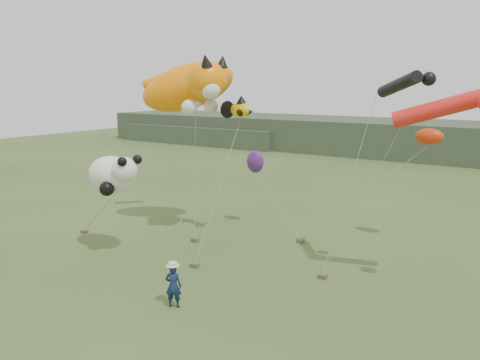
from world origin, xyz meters
name	(u,v)px	position (x,y,z in m)	size (l,w,h in m)	color
ground	(170,305)	(0.00, 0.00, 0.00)	(120.00, 120.00, 0.00)	#385123
headland	(399,139)	(-3.11, 44.69, 1.92)	(90.00, 13.00, 4.00)	#2D3D28
festival_attendant	(173,286)	(0.26, -0.04, 0.83)	(0.61, 0.40, 1.66)	#112141
sandbag_anchors	(214,249)	(-2.03, 5.65, 0.09)	(14.03, 5.93, 0.18)	brown
cat_kite	(191,86)	(-4.95, 7.73, 8.06)	(7.05, 4.47, 3.77)	orange
fish_kite	(234,109)	(-2.21, 7.74, 6.93)	(2.43, 1.61, 1.19)	#EFBA00
tube_kites	(434,99)	(7.56, 6.71, 7.60)	(4.85, 2.81, 2.22)	black
panda_kite	(114,174)	(-5.84, 2.83, 3.96)	(3.14, 2.03, 1.95)	white
misc_kites	(332,151)	(1.75, 11.28, 4.69)	(10.17, 2.58, 2.84)	red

